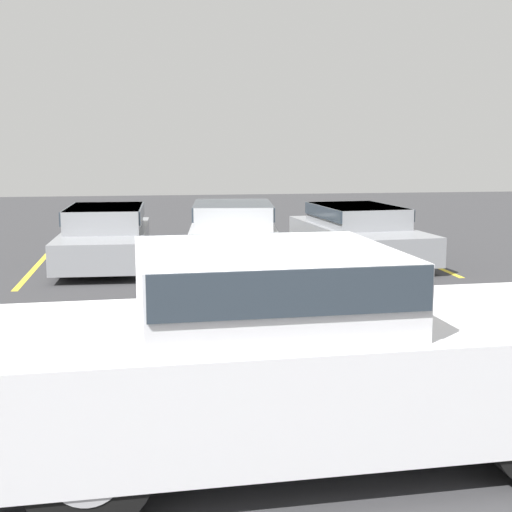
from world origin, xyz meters
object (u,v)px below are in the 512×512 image
parked_sedan_a (106,234)px  parked_sedan_b (233,231)px  pickup_truck (300,351)px  parked_sedan_c (357,231)px  wheel_stop_curb (134,241)px

parked_sedan_a → parked_sedan_b: (2.76, -0.12, 0.02)m
parked_sedan_b → pickup_truck: bearing=2.5°
parked_sedan_a → parked_sedan_c: parked_sedan_a is taller
pickup_truck → wheel_stop_curb: bearing=94.9°
parked_sedan_a → parked_sedan_c: bearing=88.6°
parked_sedan_a → wheel_stop_curb: bearing=171.6°
pickup_truck → parked_sedan_c: pickup_truck is taller
parked_sedan_c → pickup_truck: bearing=-24.6°
parked_sedan_a → wheel_stop_curb: size_ratio=2.71×
pickup_truck → parked_sedan_c: bearing=68.3°
parked_sedan_b → wheel_stop_curb: (-2.24, 3.09, -0.61)m
wheel_stop_curb → parked_sedan_c: bearing=-33.0°
parked_sedan_b → parked_sedan_c: 2.80m
parked_sedan_a → parked_sedan_b: bearing=89.2°
parked_sedan_c → wheel_stop_curb: (-5.03, 3.26, -0.58)m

